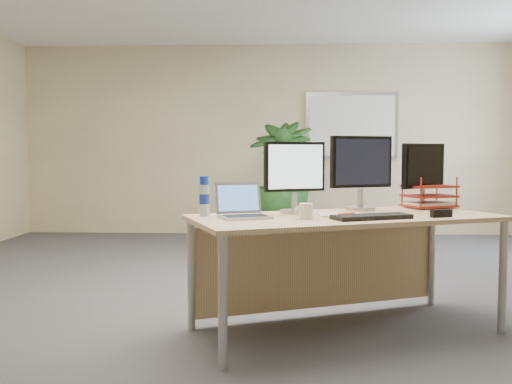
{
  "coord_description": "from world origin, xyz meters",
  "views": [
    {
      "loc": [
        0.2,
        -4.19,
        1.18
      ],
      "look_at": [
        0.0,
        0.35,
        0.86
      ],
      "focal_mm": 40.0,
      "sensor_mm": 36.0,
      "label": 1
    }
  ],
  "objects_px": {
    "monitor_left": "(295,172)",
    "floor_plant": "(280,186)",
    "laptop": "(242,208)",
    "desk": "(338,238)",
    "monitor_right": "(361,168)"
  },
  "relations": [
    {
      "from": "monitor_right",
      "to": "laptop",
      "type": "distance_m",
      "value": 0.98
    },
    {
      "from": "monitor_left",
      "to": "laptop",
      "type": "xyz_separation_m",
      "value": [
        -0.34,
        -0.28,
        -0.22
      ]
    },
    {
      "from": "monitor_right",
      "to": "desk",
      "type": "bearing_deg",
      "value": -125.18
    },
    {
      "from": "desk",
      "to": "floor_plant",
      "type": "xyz_separation_m",
      "value": [
        -0.4,
        3.5,
        0.15
      ]
    },
    {
      "from": "desk",
      "to": "floor_plant",
      "type": "distance_m",
      "value": 3.53
    },
    {
      "from": "desk",
      "to": "monitor_right",
      "type": "distance_m",
      "value": 0.56
    },
    {
      "from": "monitor_left",
      "to": "monitor_right",
      "type": "distance_m",
      "value": 0.52
    },
    {
      "from": "laptop",
      "to": "desk",
      "type": "bearing_deg",
      "value": 20.46
    },
    {
      "from": "monitor_right",
      "to": "monitor_left",
      "type": "bearing_deg",
      "value": -155.52
    },
    {
      "from": "laptop",
      "to": "floor_plant",
      "type": "bearing_deg",
      "value": 86.4
    },
    {
      "from": "laptop",
      "to": "monitor_right",
      "type": "bearing_deg",
      "value": 31.34
    },
    {
      "from": "desk",
      "to": "monitor_left",
      "type": "height_order",
      "value": "monitor_left"
    },
    {
      "from": "desk",
      "to": "laptop",
      "type": "xyz_separation_m",
      "value": [
        -0.63,
        -0.24,
        0.22
      ]
    },
    {
      "from": "monitor_left",
      "to": "floor_plant",
      "type": "bearing_deg",
      "value": 91.71
    },
    {
      "from": "floor_plant",
      "to": "laptop",
      "type": "xyz_separation_m",
      "value": [
        -0.24,
        -3.74,
        0.07
      ]
    }
  ]
}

